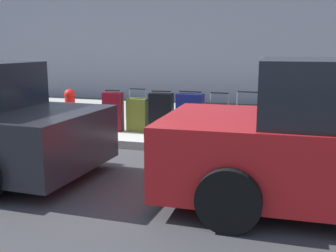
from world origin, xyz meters
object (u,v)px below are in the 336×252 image
at_px(suitcase_navy_5, 190,115).
at_px(suitcase_maroon_1, 308,121).
at_px(suitcase_olive_7, 138,115).
at_px(suitcase_red_4, 219,121).
at_px(fire_hydrant, 70,108).
at_px(suitcase_teal_3, 248,122).
at_px(bollard_post, 31,105).
at_px(suitcase_black_6, 161,114).
at_px(suitcase_silver_2, 279,123).
at_px(suitcase_maroon_8, 113,112).

bearing_deg(suitcase_navy_5, suitcase_maroon_1, -178.90).
bearing_deg(suitcase_olive_7, suitcase_red_4, 178.94).
distance_m(suitcase_navy_5, fire_hydrant, 2.49).
distance_m(suitcase_teal_3, fire_hydrant, 3.53).
xyz_separation_m(suitcase_olive_7, bollard_post, (2.23, 0.18, 0.13)).
bearing_deg(suitcase_maroon_1, suitcase_black_6, 1.05).
xyz_separation_m(suitcase_silver_2, fire_hydrant, (4.06, 0.02, 0.12)).
relative_size(suitcase_maroon_1, suitcase_teal_3, 1.20).
bearing_deg(suitcase_navy_5, suitcase_maroon_8, 0.45).
bearing_deg(suitcase_maroon_8, suitcase_maroon_1, -179.18).
xyz_separation_m(suitcase_navy_5, suitcase_olive_7, (1.05, -0.10, -0.07)).
bearing_deg(suitcase_olive_7, suitcase_navy_5, 174.80).
xyz_separation_m(suitcase_maroon_1, fire_hydrant, (4.55, -0.02, 0.04)).
height_order(suitcase_silver_2, bollard_post, bollard_post).
height_order(suitcase_maroon_1, bollard_post, suitcase_maroon_1).
distance_m(suitcase_maroon_8, bollard_post, 1.77).
bearing_deg(suitcase_maroon_1, suitcase_maroon_8, 0.82).
height_order(suitcase_black_6, fire_hydrant, suitcase_black_6).
distance_m(suitcase_maroon_1, fire_hydrant, 4.55).
bearing_deg(suitcase_navy_5, suitcase_teal_3, -173.61).
distance_m(suitcase_silver_2, bollard_post, 4.87).
bearing_deg(suitcase_olive_7, fire_hydrant, 1.36).
distance_m(suitcase_silver_2, suitcase_teal_3, 0.53).
bearing_deg(suitcase_silver_2, bollard_post, 2.05).
bearing_deg(suitcase_black_6, suitcase_olive_7, -11.73).
distance_m(suitcase_black_6, fire_hydrant, 1.94).
xyz_separation_m(suitcase_maroon_8, fire_hydrant, (0.97, -0.07, 0.03)).
bearing_deg(suitcase_olive_7, suitcase_maroon_8, 12.98).
bearing_deg(suitcase_navy_5, suitcase_red_4, -172.75).
height_order(suitcase_maroon_8, bollard_post, bollard_post).
relative_size(suitcase_maroon_1, suitcase_maroon_8, 1.24).
distance_m(suitcase_teal_3, suitcase_black_6, 1.60).
bearing_deg(suitcase_teal_3, suitcase_black_6, 4.50).
bearing_deg(suitcase_red_4, suitcase_olive_7, -1.06).
relative_size(suitcase_black_6, suitcase_maroon_8, 1.02).
bearing_deg(suitcase_black_6, suitcase_maroon_1, -178.95).
bearing_deg(suitcase_teal_3, suitcase_red_4, 5.52).
bearing_deg(suitcase_teal_3, suitcase_navy_5, 6.39).
relative_size(suitcase_red_4, suitcase_black_6, 0.99).
relative_size(suitcase_silver_2, fire_hydrant, 1.15).
xyz_separation_m(suitcase_teal_3, suitcase_red_4, (0.52, 0.05, -0.00)).
bearing_deg(bollard_post, suitcase_olive_7, -175.28).
height_order(suitcase_teal_3, suitcase_navy_5, suitcase_teal_3).
distance_m(suitcase_silver_2, fire_hydrant, 4.07).
distance_m(suitcase_navy_5, bollard_post, 3.29).
height_order(suitcase_olive_7, bollard_post, bollard_post).
relative_size(suitcase_teal_3, suitcase_red_4, 1.03).
bearing_deg(suitcase_olive_7, suitcase_black_6, 168.27).
distance_m(suitcase_olive_7, bollard_post, 2.24).
xyz_separation_m(suitcase_olive_7, fire_hydrant, (1.43, 0.03, 0.09)).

